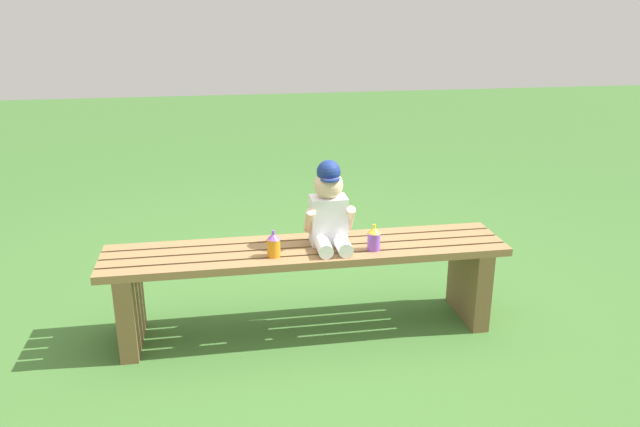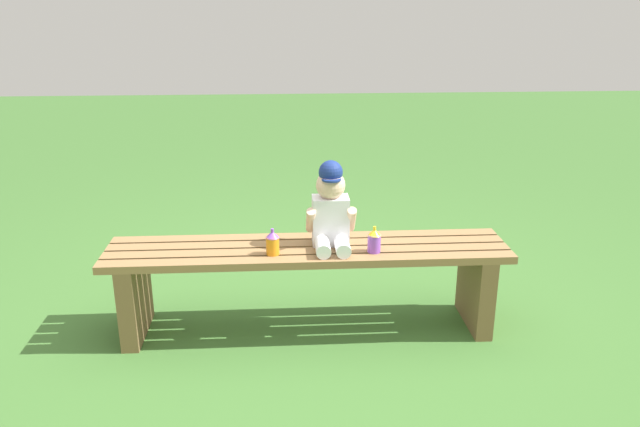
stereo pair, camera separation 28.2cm
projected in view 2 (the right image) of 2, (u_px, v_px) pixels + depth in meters
ground_plane at (308, 328)px, 3.07m from camera, size 16.00×16.00×0.00m
park_bench at (308, 271)px, 2.97m from camera, size 1.88×0.37×0.43m
child_figure at (331, 209)px, 2.89m from camera, size 0.23×0.27×0.40m
sippy_cup_left at (273, 242)px, 2.82m from camera, size 0.06×0.06×0.12m
sippy_cup_right at (374, 240)px, 2.85m from camera, size 0.06×0.06×0.12m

